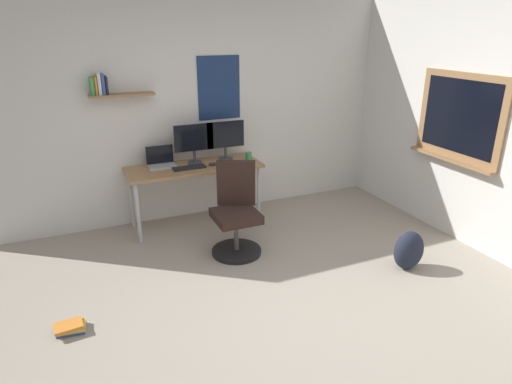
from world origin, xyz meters
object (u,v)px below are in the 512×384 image
(desk, at_px, (194,172))
(office_chair, at_px, (236,215))
(computer_mouse, at_px, (213,164))
(laptop, at_px, (161,162))
(book_stack_on_floor, at_px, (71,327))
(keyboard, at_px, (189,168))
(backpack, at_px, (409,250))
(monitor_secondary, at_px, (225,138))
(coffee_mug, at_px, (249,156))
(monitor_primary, at_px, (194,141))

(desk, bearing_deg, office_chair, -76.48)
(office_chair, distance_m, computer_mouse, 0.82)
(laptop, bearing_deg, book_stack_on_floor, -123.85)
(laptop, height_order, keyboard, laptop)
(computer_mouse, height_order, book_stack_on_floor, computer_mouse)
(keyboard, distance_m, backpack, 2.49)
(monitor_secondary, height_order, computer_mouse, monitor_secondary)
(monitor_secondary, bearing_deg, book_stack_on_floor, -139.24)
(coffee_mug, relative_size, book_stack_on_floor, 0.37)
(monitor_primary, distance_m, book_stack_on_floor, 2.43)
(monitor_secondary, xyz_separation_m, coffee_mug, (0.25, -0.12, -0.22))
(backpack, bearing_deg, keyboard, 133.60)
(backpack, bearing_deg, desk, 131.11)
(coffee_mug, bearing_deg, office_chair, -120.70)
(office_chair, relative_size, book_stack_on_floor, 3.87)
(laptop, relative_size, monitor_secondary, 0.67)
(keyboard, bearing_deg, backpack, -46.40)
(desk, xyz_separation_m, computer_mouse, (0.20, -0.07, 0.09))
(desk, bearing_deg, laptop, 157.81)
(office_chair, distance_m, backpack, 1.75)
(desk, bearing_deg, backpack, -48.89)
(desk, distance_m, computer_mouse, 0.23)
(office_chair, xyz_separation_m, coffee_mug, (0.47, 0.80, 0.37))
(desk, distance_m, coffee_mug, 0.68)
(backpack, relative_size, book_stack_on_floor, 1.60)
(laptop, relative_size, keyboard, 0.84)
(keyboard, xyz_separation_m, backpack, (1.68, -1.76, -0.54))
(monitor_primary, distance_m, monitor_secondary, 0.39)
(office_chair, distance_m, coffee_mug, 1.00)
(monitor_secondary, distance_m, computer_mouse, 0.37)
(laptop, relative_size, coffee_mug, 3.37)
(laptop, distance_m, monitor_secondary, 0.80)
(laptop, relative_size, backpack, 0.79)
(desk, height_order, office_chair, office_chair)
(monitor_secondary, bearing_deg, computer_mouse, -143.06)
(book_stack_on_floor, bearing_deg, monitor_primary, 47.22)
(laptop, height_order, book_stack_on_floor, laptop)
(computer_mouse, bearing_deg, keyboard, 180.00)
(desk, height_order, monitor_secondary, monitor_secondary)
(backpack, xyz_separation_m, book_stack_on_floor, (-3.08, 0.29, -0.16))
(keyboard, bearing_deg, book_stack_on_floor, -133.56)
(desk, xyz_separation_m, backpack, (1.60, -1.84, -0.46))
(keyboard, height_order, coffee_mug, coffee_mug)
(keyboard, bearing_deg, computer_mouse, 0.00)
(desk, height_order, book_stack_on_floor, desk)
(monitor_secondary, xyz_separation_m, backpack, (1.18, -1.93, -0.80))
(desk, distance_m, office_chair, 0.88)
(monitor_secondary, xyz_separation_m, book_stack_on_floor, (-1.90, -1.64, -0.96))
(desk, relative_size, office_chair, 1.62)
(office_chair, height_order, coffee_mug, office_chair)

